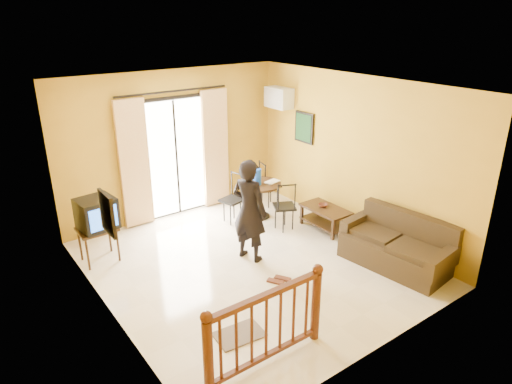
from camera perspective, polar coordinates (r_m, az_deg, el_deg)
ground at (r=7.39m, az=-0.63°, el=-8.94°), size 5.00×5.00×0.00m
room_shell at (r=6.68m, az=-0.69°, el=3.72°), size 5.00×5.00×5.00m
balcony_door at (r=8.84m, az=-9.92°, el=4.41°), size 2.25×0.14×2.46m
tv_table at (r=7.67m, az=-19.23°, el=-4.80°), size 0.58×0.48×0.58m
television at (r=7.54m, az=-19.30°, el=-2.55°), size 0.60×0.56×0.49m
picture_left at (r=5.64m, az=-18.09°, el=-2.57°), size 0.05×0.42×0.52m
dining_table at (r=8.77m, az=0.43°, el=0.20°), size 0.84×0.84×0.70m
water_jug at (r=8.60m, az=0.13°, el=1.91°), size 0.17×0.17×0.31m
serving_tray at (r=8.78m, az=2.08°, el=1.31°), size 0.31×0.23×0.02m
dining_chairs at (r=8.92m, az=0.74°, el=-3.27°), size 1.56×1.55×0.95m
air_conditioner at (r=9.32m, az=2.85°, el=11.70°), size 0.31×0.60×0.40m
botanical_print at (r=9.02m, az=6.03°, el=8.02°), size 0.05×0.50×0.60m
coffee_table at (r=8.49m, az=8.65°, el=-2.83°), size 0.52×0.93×0.41m
bowl at (r=8.47m, az=8.39°, el=-1.67°), size 0.20×0.20×0.05m
sofa at (r=7.56m, az=17.30°, el=-6.57°), size 1.00×1.84×0.84m
standing_person at (r=7.18m, az=-0.84°, el=-2.33°), size 0.59×0.71×1.69m
stair_balustrade at (r=5.24m, az=1.30°, el=-16.00°), size 1.63×0.13×1.04m
doormat at (r=5.96m, az=-2.09°, el=-17.35°), size 0.63×0.45×0.02m
sandals at (r=6.97m, az=2.89°, el=-10.92°), size 0.35×0.27×0.03m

